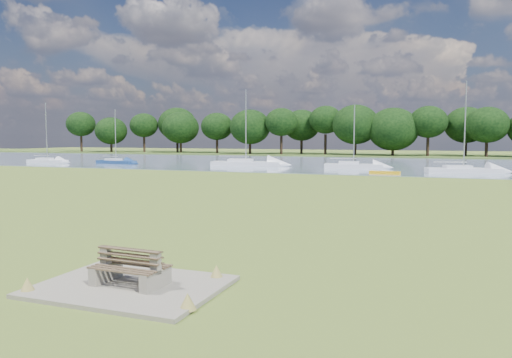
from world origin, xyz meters
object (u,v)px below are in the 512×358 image
(sailboat_0, at_px, (353,164))
(sailboat_3, at_px, (245,162))
(bench_pair, at_px, (130,269))
(sailboat_5, at_px, (463,169))
(kayak, at_px, (385,173))
(sailboat_6, at_px, (47,160))
(sailboat_4, at_px, (116,161))

(sailboat_0, distance_m, sailboat_3, 12.83)
(bench_pair, relative_size, sailboat_5, 0.20)
(sailboat_5, bearing_deg, sailboat_0, 148.61)
(kayak, relative_size, sailboat_3, 0.31)
(kayak, bearing_deg, sailboat_3, 161.87)
(sailboat_0, distance_m, sailboat_6, 40.05)
(sailboat_3, bearing_deg, sailboat_4, 173.33)
(kayak, relative_size, sailboat_0, 0.41)
(sailboat_4, distance_m, sailboat_6, 9.86)
(sailboat_0, bearing_deg, sailboat_3, 170.93)
(sailboat_4, bearing_deg, sailboat_5, 3.57)
(bench_pair, distance_m, sailboat_4, 54.85)
(sailboat_4, bearing_deg, bench_pair, -47.07)
(bench_pair, bearing_deg, sailboat_0, 95.91)
(bench_pair, xyz_separation_m, sailboat_3, (-15.56, 45.39, 0.07))
(sailboat_4, bearing_deg, sailboat_0, 8.73)
(bench_pair, height_order, sailboat_6, sailboat_6)
(bench_pair, xyz_separation_m, sailboat_6, (-42.66, 42.23, 0.00))
(sailboat_4, bearing_deg, sailboat_6, -164.41)
(sailboat_3, relative_size, sailboat_6, 1.14)
(sailboat_0, relative_size, sailboat_3, 0.77)
(sailboat_4, height_order, sailboat_6, sailboat_6)
(kayak, height_order, sailboat_6, sailboat_6)
(sailboat_3, relative_size, sailboat_5, 1.03)
(sailboat_0, distance_m, sailboat_5, 11.51)
(bench_pair, relative_size, kayak, 0.62)
(sailboat_5, bearing_deg, bench_pair, -116.46)
(sailboat_0, height_order, sailboat_3, sailboat_3)
(kayak, xyz_separation_m, sailboat_6, (-44.17, 4.23, 0.28))
(sailboat_5, xyz_separation_m, sailboat_6, (-50.99, 0.14, -0.02))
(sailboat_0, relative_size, sailboat_6, 0.87)
(kayak, bearing_deg, sailboat_4, 175.61)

